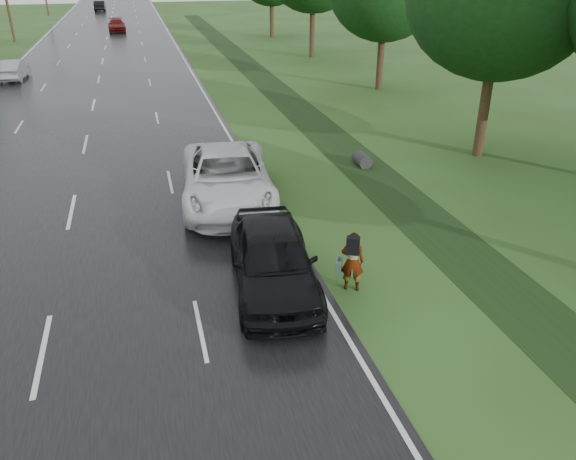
{
  "coord_description": "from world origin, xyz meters",
  "views": [
    {
      "loc": [
        2.74,
        -11.02,
        7.95
      ],
      "look_at": [
        6.21,
        2.16,
        1.3
      ],
      "focal_mm": 35.0,
      "sensor_mm": 36.0,
      "label": 1
    }
  ],
  "objects_px": {
    "white_pickup": "(227,178)",
    "dark_sedan": "(273,259)",
    "pedestrian": "(352,261)",
    "silver_sedan": "(13,69)"
  },
  "relations": [
    {
      "from": "pedestrian",
      "to": "white_pickup",
      "type": "xyz_separation_m",
      "value": [
        -2.19,
        6.58,
        0.11
      ]
    },
    {
      "from": "white_pickup",
      "to": "dark_sedan",
      "type": "xyz_separation_m",
      "value": [
        0.22,
        -6.08,
        -0.04
      ]
    },
    {
      "from": "pedestrian",
      "to": "white_pickup",
      "type": "relative_size",
      "value": 0.25
    },
    {
      "from": "white_pickup",
      "to": "dark_sedan",
      "type": "relative_size",
      "value": 1.28
    },
    {
      "from": "dark_sedan",
      "to": "silver_sedan",
      "type": "height_order",
      "value": "dark_sedan"
    },
    {
      "from": "white_pickup",
      "to": "dark_sedan",
      "type": "height_order",
      "value": "white_pickup"
    },
    {
      "from": "pedestrian",
      "to": "dark_sedan",
      "type": "distance_m",
      "value": 2.04
    },
    {
      "from": "white_pickup",
      "to": "dark_sedan",
      "type": "distance_m",
      "value": 6.08
    },
    {
      "from": "silver_sedan",
      "to": "white_pickup",
      "type": "bearing_deg",
      "value": 115.81
    },
    {
      "from": "pedestrian",
      "to": "silver_sedan",
      "type": "bearing_deg",
      "value": -43.19
    }
  ]
}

